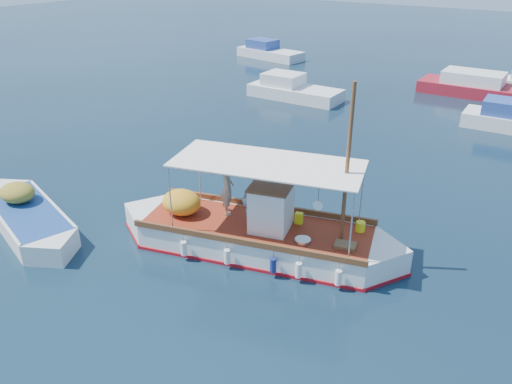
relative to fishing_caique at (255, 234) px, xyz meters
The scene contains 6 objects.
ground 0.80m from the fishing_caique, 61.85° to the left, with size 160.00×160.00×0.00m, color black.
fishing_caique is the anchor object (origin of this frame).
dinghy 8.42m from the fishing_caique, 155.95° to the right, with size 6.51×3.25×1.66m.
bg_boat_nw 19.02m from the fishing_caique, 116.44° to the left, with size 6.31×2.49×1.80m.
bg_boat_n 24.86m from the fishing_caique, 84.18° to the left, with size 9.81×2.90×1.80m.
bg_boat_far_w 32.55m from the fishing_caique, 121.93° to the left, with size 6.64×3.18×1.80m.
Camera 1 is at (7.85, -12.43, 9.23)m, focal length 35.00 mm.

